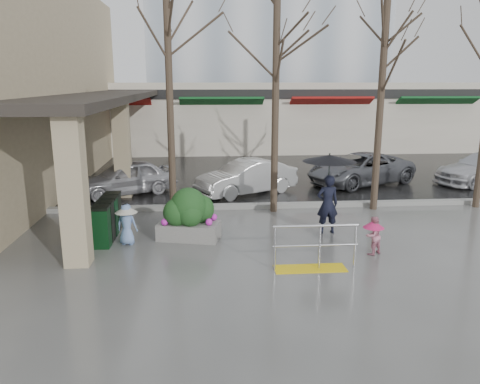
{
  "coord_description": "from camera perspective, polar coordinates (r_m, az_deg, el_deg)",
  "views": [
    {
      "loc": [
        -1.02,
        -10.79,
        4.07
      ],
      "look_at": [
        -0.1,
        0.87,
        1.3
      ],
      "focal_mm": 35.0,
      "sensor_mm": 36.0,
      "label": 1
    }
  ],
  "objects": [
    {
      "name": "news_boxes",
      "position": [
        12.89,
        -15.84,
        -3.12
      ],
      "size": [
        0.46,
        1.91,
        1.06
      ],
      "rotation": [
        0.0,
        0.0,
        -0.01
      ],
      "color": "#0B3215",
      "rests_on": "ground"
    },
    {
      "name": "pillar_back",
      "position": [
        17.19,
        -14.16,
        5.17
      ],
      "size": [
        0.55,
        0.55,
        3.5
      ],
      "primitive_type": "cube",
      "color": "tan",
      "rests_on": "ground"
    },
    {
      "name": "woman",
      "position": [
        12.8,
        10.74,
        1.28
      ],
      "size": [
        1.45,
        1.45,
        2.22
      ],
      "rotation": [
        0.0,
        0.0,
        3.16
      ],
      "color": "black",
      "rests_on": "ground"
    },
    {
      "name": "car_a",
      "position": [
        17.65,
        -13.82,
        1.7
      ],
      "size": [
        3.97,
        3.04,
        1.26
      ],
      "primitive_type": "imported",
      "rotation": [
        0.0,
        0.0,
        -1.09
      ],
      "color": "#B6B6BB",
      "rests_on": "ground"
    },
    {
      "name": "curb",
      "position": [
        15.35,
        -0.54,
        -1.76
      ],
      "size": [
        120.0,
        0.3,
        0.15
      ],
      "primitive_type": "cube",
      "color": "gray",
      "rests_on": "ground"
    },
    {
      "name": "canopy_slab",
      "position": [
        19.17,
        -16.21,
        11.48
      ],
      "size": [
        2.8,
        18.0,
        0.25
      ],
      "primitive_type": "cube",
      "color": "#2D2823",
      "rests_on": "pillar_front"
    },
    {
      "name": "planter",
      "position": [
        12.36,
        -6.25,
        -2.76
      ],
      "size": [
        1.73,
        1.15,
        1.39
      ],
      "rotation": [
        0.0,
        0.0,
        -0.24
      ],
      "color": "gray",
      "rests_on": "ground"
    },
    {
      "name": "handrail",
      "position": [
        10.55,
        8.92,
        -7.35
      ],
      "size": [
        1.9,
        0.5,
        1.03
      ],
      "color": "yellow",
      "rests_on": "ground"
    },
    {
      "name": "child_blue",
      "position": [
        12.23,
        -13.65,
        -3.42
      ],
      "size": [
        0.58,
        0.57,
        1.07
      ],
      "rotation": [
        0.0,
        0.0,
        2.9
      ],
      "color": "#7394CD",
      "rests_on": "ground"
    },
    {
      "name": "ground",
      "position": [
        11.57,
        0.85,
        -7.26
      ],
      "size": [
        120.0,
        120.0,
        0.0
      ],
      "primitive_type": "plane",
      "color": "#51514F",
      "rests_on": "ground"
    },
    {
      "name": "storefront_row",
      "position": [
        28.98,
        1.51,
        9.26
      ],
      "size": [
        34.0,
        6.74,
        4.0
      ],
      "color": "beige",
      "rests_on": "ground"
    },
    {
      "name": "car_b",
      "position": [
        17.24,
        0.81,
        1.82
      ],
      "size": [
        3.99,
        3.02,
        1.26
      ],
      "primitive_type": "imported",
      "rotation": [
        0.0,
        0.0,
        -1.06
      ],
      "color": "silver",
      "rests_on": "ground"
    },
    {
      "name": "car_c",
      "position": [
        19.52,
        14.46,
        2.75
      ],
      "size": [
        4.99,
        3.81,
        1.26
      ],
      "primitive_type": "imported",
      "rotation": [
        0.0,
        0.0,
        -1.14
      ],
      "color": "slate",
      "rests_on": "ground"
    },
    {
      "name": "pillar_front",
      "position": [
        10.93,
        -19.66,
        0.28
      ],
      "size": [
        0.55,
        0.55,
        3.5
      ],
      "primitive_type": "cube",
      "color": "tan",
      "rests_on": "ground"
    },
    {
      "name": "tree_west",
      "position": [
        14.46,
        -8.77,
        17.2
      ],
      "size": [
        3.2,
        3.2,
        6.8
      ],
      "color": "#382B21",
      "rests_on": "ground"
    },
    {
      "name": "tree_midwest",
      "position": [
        14.6,
        4.47,
        17.86
      ],
      "size": [
        3.2,
        3.2,
        7.0
      ],
      "color": "#382B21",
      "rests_on": "ground"
    },
    {
      "name": "tree_mideast",
      "position": [
        15.43,
        17.12,
        15.7
      ],
      "size": [
        3.2,
        3.2,
        6.5
      ],
      "color": "#382B21",
      "rests_on": "ground"
    },
    {
      "name": "child_pink",
      "position": [
        11.68,
        15.93,
        -4.81
      ],
      "size": [
        0.57,
        0.53,
        0.94
      ],
      "rotation": [
        0.0,
        0.0,
        3.63
      ],
      "color": "pink",
      "rests_on": "ground"
    },
    {
      "name": "street_asphalt",
      "position": [
        33.05,
        -2.72,
        6.25
      ],
      "size": [
        120.0,
        36.0,
        0.01
      ],
      "primitive_type": "cube",
      "color": "black",
      "rests_on": "ground"
    }
  ]
}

